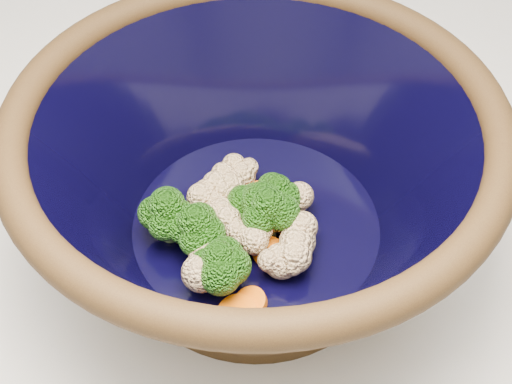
% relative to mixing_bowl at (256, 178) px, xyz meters
% --- Properties ---
extents(mixing_bowl, '(0.45, 0.45, 0.17)m').
position_rel_mixing_bowl_xyz_m(mixing_bowl, '(0.00, 0.00, 0.00)').
color(mixing_bowl, black).
rests_on(mixing_bowl, counter).
extents(vegetable_pile, '(0.14, 0.16, 0.06)m').
position_rel_mixing_bowl_xyz_m(vegetable_pile, '(-0.01, -0.02, -0.03)').
color(vegetable_pile, '#608442').
rests_on(vegetable_pile, mixing_bowl).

